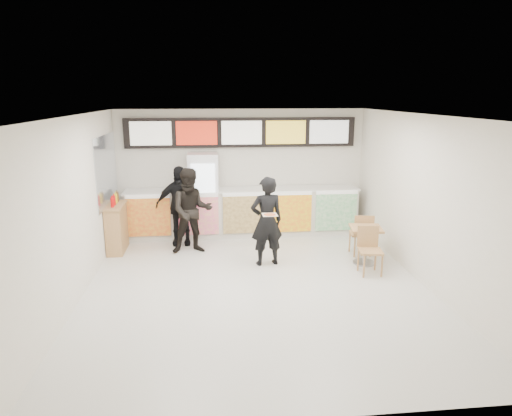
{
  "coord_description": "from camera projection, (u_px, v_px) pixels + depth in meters",
  "views": [
    {
      "loc": [
        -0.8,
        -7.54,
        3.33
      ],
      "look_at": [
        0.12,
        1.2,
        1.14
      ],
      "focal_mm": 32.0,
      "sensor_mm": 36.0,
      "label": 1
    }
  ],
  "objects": [
    {
      "name": "wall_back",
      "position": [
        242.0,
        171.0,
        11.18
      ],
      "size": [
        6.0,
        0.0,
        6.0
      ],
      "primitive_type": "plane",
      "rotation": [
        1.57,
        0.0,
        0.0
      ],
      "color": "silver",
      "rests_on": "floor"
    },
    {
      "name": "drinks_fridge",
      "position": [
        204.0,
        195.0,
        10.82
      ],
      "size": [
        0.7,
        0.67,
        2.0
      ],
      "color": "white",
      "rests_on": "floor"
    },
    {
      "name": "condiment_ledge",
      "position": [
        117.0,
        227.0,
        9.88
      ],
      "size": [
        0.38,
        0.93,
        1.24
      ],
      "color": "tan",
      "rests_on": "floor"
    },
    {
      "name": "mirror_panel",
      "position": [
        107.0,
        170.0,
        9.8
      ],
      "size": [
        0.01,
        2.0,
        1.5
      ],
      "primitive_type": "cube",
      "color": "#B2B7BF",
      "rests_on": "wall_left"
    },
    {
      "name": "cafe_table",
      "position": [
        365.0,
        239.0,
        9.13
      ],
      "size": [
        0.7,
        1.59,
        0.9
      ],
      "rotation": [
        0.0,
        0.0,
        -0.16
      ],
      "color": "tan",
      "rests_on": "floor"
    },
    {
      "name": "customer_mid",
      "position": [
        180.0,
        206.0,
        10.24
      ],
      "size": [
        1.06,
        0.45,
        1.8
      ],
      "primitive_type": "imported",
      "rotation": [
        0.0,
        0.0,
        0.01
      ],
      "color": "black",
      "rests_on": "floor"
    },
    {
      "name": "menu_board",
      "position": [
        241.0,
        132.0,
        10.86
      ],
      "size": [
        5.5,
        0.14,
        0.7
      ],
      "color": "black",
      "rests_on": "wall_back"
    },
    {
      "name": "service_counter",
      "position": [
        243.0,
        212.0,
        11.01
      ],
      "size": [
        5.56,
        0.77,
        1.14
      ],
      "color": "silver",
      "rests_on": "floor"
    },
    {
      "name": "floor",
      "position": [
        257.0,
        286.0,
        8.16
      ],
      "size": [
        7.0,
        7.0,
        0.0
      ],
      "primitive_type": "plane",
      "color": "beige",
      "rests_on": "ground"
    },
    {
      "name": "customer_left",
      "position": [
        192.0,
        211.0,
        9.7
      ],
      "size": [
        0.95,
        0.78,
        1.84
      ],
      "primitive_type": "imported",
      "rotation": [
        0.0,
        0.0,
        0.1
      ],
      "color": "black",
      "rests_on": "floor"
    },
    {
      "name": "customer_main",
      "position": [
        267.0,
        221.0,
        9.0
      ],
      "size": [
        0.72,
        0.54,
        1.79
      ],
      "primitive_type": "imported",
      "rotation": [
        0.0,
        0.0,
        3.33
      ],
      "color": "black",
      "rests_on": "floor"
    },
    {
      "name": "wall_left",
      "position": [
        75.0,
        209.0,
        7.49
      ],
      "size": [
        0.0,
        7.0,
        7.0
      ],
      "primitive_type": "plane",
      "rotation": [
        1.57,
        0.0,
        1.57
      ],
      "color": "silver",
      "rests_on": "floor"
    },
    {
      "name": "ceiling",
      "position": [
        257.0,
        115.0,
        7.44
      ],
      "size": [
        7.0,
        7.0,
        0.0
      ],
      "primitive_type": "plane",
      "rotation": [
        3.14,
        0.0,
        0.0
      ],
      "color": "white",
      "rests_on": "wall_back"
    },
    {
      "name": "pizza_slice",
      "position": [
        270.0,
        214.0,
        8.5
      ],
      "size": [
        0.36,
        0.36,
        0.02
      ],
      "color": "beige",
      "rests_on": "customer_main"
    },
    {
      "name": "wall_right",
      "position": [
        424.0,
        200.0,
        8.1
      ],
      "size": [
        0.0,
        7.0,
        7.0
      ],
      "primitive_type": "plane",
      "rotation": [
        1.57,
        0.0,
        -1.57
      ],
      "color": "silver",
      "rests_on": "floor"
    }
  ]
}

